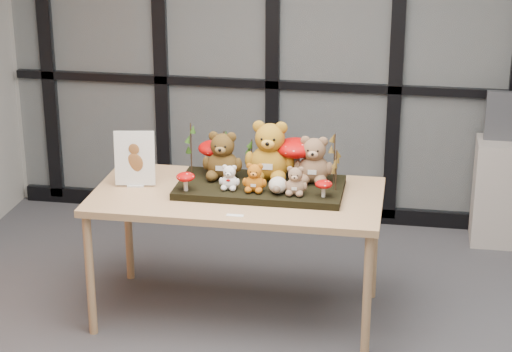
% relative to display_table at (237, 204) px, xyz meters
% --- Properties ---
extents(room_shell, '(5.00, 5.00, 5.00)m').
position_rel_display_table_xyz_m(room_shell, '(0.40, -0.85, 0.95)').
color(room_shell, '#ACAAA3').
rests_on(room_shell, floor).
extents(glass_partition, '(4.90, 0.06, 2.78)m').
position_rel_display_table_xyz_m(glass_partition, '(0.40, 1.62, 0.68)').
color(glass_partition, '#2D383F').
rests_on(glass_partition, floor).
extents(display_table, '(1.70, 0.86, 0.80)m').
position_rel_display_table_xyz_m(display_table, '(0.00, 0.00, 0.00)').
color(display_table, tan).
rests_on(display_table, floor).
extents(diorama_tray, '(0.98, 0.49, 0.04)m').
position_rel_display_table_xyz_m(diorama_tray, '(0.13, 0.06, 0.09)').
color(diorama_tray, black).
rests_on(diorama_tray, display_table).
extents(bear_pooh_yellow, '(0.30, 0.27, 0.39)m').
position_rel_display_table_xyz_m(bear_pooh_yellow, '(0.17, 0.18, 0.30)').
color(bear_pooh_yellow, '#AE771B').
rests_on(bear_pooh_yellow, diorama_tray).
extents(bear_brown_medium, '(0.24, 0.22, 0.32)m').
position_rel_display_table_xyz_m(bear_brown_medium, '(-0.11, 0.14, 0.27)').
color(bear_brown_medium, '#4D3614').
rests_on(bear_brown_medium, diorama_tray).
extents(bear_tan_back, '(0.24, 0.21, 0.31)m').
position_rel_display_table_xyz_m(bear_tan_back, '(0.43, 0.17, 0.26)').
color(bear_tan_back, brown).
rests_on(bear_tan_back, diorama_tray).
extents(bear_small_yellow, '(0.14, 0.13, 0.19)m').
position_rel_display_table_xyz_m(bear_small_yellow, '(0.11, -0.05, 0.20)').
color(bear_small_yellow, '#B85E10').
rests_on(bear_small_yellow, diorama_tray).
extents(bear_white_bow, '(0.12, 0.11, 0.16)m').
position_rel_display_table_xyz_m(bear_white_bow, '(-0.04, -0.04, 0.19)').
color(bear_white_bow, white).
rests_on(bear_white_bow, diorama_tray).
extents(bear_beige_small, '(0.14, 0.13, 0.18)m').
position_rel_display_table_xyz_m(bear_beige_small, '(0.35, -0.06, 0.20)').
color(bear_beige_small, '#8F6C50').
rests_on(bear_beige_small, diorama_tray).
extents(plush_cream_hedgehog, '(0.08, 0.07, 0.11)m').
position_rel_display_table_xyz_m(plush_cream_hedgehog, '(0.25, -0.06, 0.16)').
color(plush_cream_hedgehog, beige).
rests_on(plush_cream_hedgehog, diorama_tray).
extents(mushroom_back_left, '(0.20, 0.20, 0.22)m').
position_rel_display_table_xyz_m(mushroom_back_left, '(-0.18, 0.22, 0.22)').
color(mushroom_back_left, '#AA0605').
rests_on(mushroom_back_left, diorama_tray).
extents(mushroom_back_right, '(0.24, 0.24, 0.27)m').
position_rel_display_table_xyz_m(mushroom_back_right, '(0.32, 0.21, 0.24)').
color(mushroom_back_right, '#AA0605').
rests_on(mushroom_back_right, diorama_tray).
extents(mushroom_front_left, '(0.11, 0.11, 0.12)m').
position_rel_display_table_xyz_m(mushroom_front_left, '(-0.28, -0.11, 0.17)').
color(mushroom_front_left, '#AA0605').
rests_on(mushroom_front_left, diorama_tray).
extents(mushroom_front_right, '(0.10, 0.10, 0.11)m').
position_rel_display_table_xyz_m(mushroom_front_right, '(0.52, -0.08, 0.16)').
color(mushroom_front_right, '#AA0605').
rests_on(mushroom_front_right, diorama_tray).
extents(sprig_green_far_left, '(0.05, 0.05, 0.32)m').
position_rel_display_table_xyz_m(sprig_green_far_left, '(-0.32, 0.19, 0.26)').
color(sprig_green_far_left, '#11360C').
rests_on(sprig_green_far_left, diorama_tray).
extents(sprig_green_mid_left, '(0.05, 0.05, 0.26)m').
position_rel_display_table_xyz_m(sprig_green_mid_left, '(-0.13, 0.24, 0.24)').
color(sprig_green_mid_left, '#11360C').
rests_on(sprig_green_mid_left, diorama_tray).
extents(sprig_dry_far_right, '(0.05, 0.05, 0.30)m').
position_rel_display_table_xyz_m(sprig_dry_far_right, '(0.55, 0.17, 0.26)').
color(sprig_dry_far_right, brown).
rests_on(sprig_dry_far_right, diorama_tray).
extents(sprig_dry_mid_right, '(0.05, 0.05, 0.24)m').
position_rel_display_table_xyz_m(sprig_dry_mid_right, '(0.57, 0.04, 0.23)').
color(sprig_dry_mid_right, brown).
rests_on(sprig_dry_mid_right, diorama_tray).
extents(sprig_green_centre, '(0.05, 0.05, 0.21)m').
position_rel_display_table_xyz_m(sprig_green_centre, '(0.04, 0.26, 0.21)').
color(sprig_green_centre, '#11360C').
rests_on(sprig_green_centre, diorama_tray).
extents(sign_holder, '(0.24, 0.08, 0.34)m').
position_rel_display_table_xyz_m(sign_holder, '(-0.62, 0.02, 0.23)').
color(sign_holder, silver).
rests_on(sign_holder, display_table).
extents(label_card, '(0.10, 0.03, 0.00)m').
position_rel_display_table_xyz_m(label_card, '(0.05, -0.34, 0.07)').
color(label_card, white).
rests_on(label_card, display_table).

